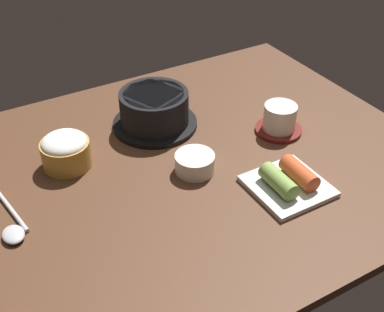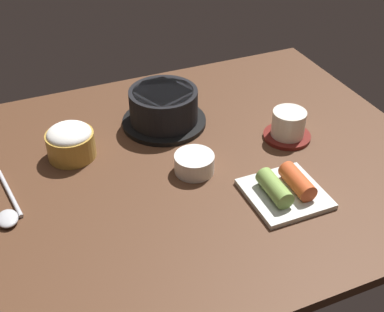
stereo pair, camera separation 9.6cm
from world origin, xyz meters
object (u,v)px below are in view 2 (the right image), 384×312
stone_pot (164,108)px  kimchi_plate (285,189)px  tea_cup_with_saucer (287,125)px  spoon (8,210)px  rice_bowl (70,141)px  banchan_cup_center (194,163)px

stone_pot → kimchi_plate: 33.43cm
tea_cup_with_saucer → spoon: size_ratio=0.59×
rice_bowl → tea_cup_with_saucer: 44.29cm
stone_pot → kimchi_plate: size_ratio=1.36×
stone_pot → spoon: stone_pot is taller
stone_pot → tea_cup_with_saucer: 26.42cm
tea_cup_with_saucer → spoon: 56.93cm
spoon → banchan_cup_center: bearing=-2.8°
rice_bowl → stone_pot: bearing=10.9°
tea_cup_with_saucer → banchan_cup_center: tea_cup_with_saucer is taller
stone_pot → rice_bowl: size_ratio=1.93×
banchan_cup_center → kimchi_plate: kimchi_plate is taller
stone_pot → banchan_cup_center: (-0.57, -18.12, -2.07)cm
kimchi_plate → spoon: bearing=162.3°
stone_pot → rice_bowl: stone_pot is taller
tea_cup_with_saucer → spoon: tea_cup_with_saucer is taller
banchan_cup_center → rice_bowl: bearing=145.6°
rice_bowl → banchan_cup_center: size_ratio=1.24×
tea_cup_with_saucer → banchan_cup_center: bearing=-171.5°
stone_pot → kimchi_plate: bearing=-69.7°
tea_cup_with_saucer → kimchi_plate: bearing=-122.0°
stone_pot → rice_bowl: bearing=-169.1°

